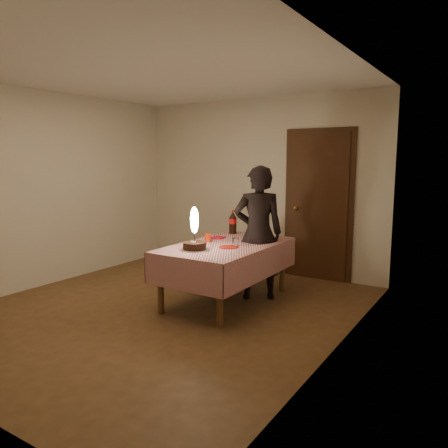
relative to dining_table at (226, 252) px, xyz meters
The scene contains 12 objects.
ground 1.00m from the dining_table, 125.46° to the right, with size 4.00×4.50×0.01m, color brown.
room_shell 1.27m from the dining_table, 126.76° to the right, with size 4.04×4.54×2.62m.
dining_table is the anchor object (origin of this frame).
birthday_cake 0.52m from the dining_table, 105.50° to the right, with size 0.32×0.32×0.48m.
red_plate 0.21m from the dining_table, 49.41° to the right, with size 0.22×0.22×0.01m, color red.
red_cup 0.31m from the dining_table, behind, with size 0.08×0.08×0.10m, color #AE270C.
clear_cup 0.20m from the dining_table, ahead, with size 0.07×0.07×0.09m, color white.
napkin_stack 0.41m from the dining_table, 137.79° to the left, with size 0.15×0.15×0.02m, color red.
cola_bottle 0.80m from the dining_table, 115.45° to the left, with size 0.10×0.10×0.32m.
amber_bottle_left 0.71m from the dining_table, 94.97° to the left, with size 0.06×0.06×0.25m.
amber_bottle_right 0.70m from the dining_table, 72.72° to the left, with size 0.06×0.06×0.25m.
photographer 0.46m from the dining_table, 52.52° to the left, with size 0.71×0.65×1.63m.
Camera 1 is at (3.16, -3.65, 1.70)m, focal length 35.00 mm.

